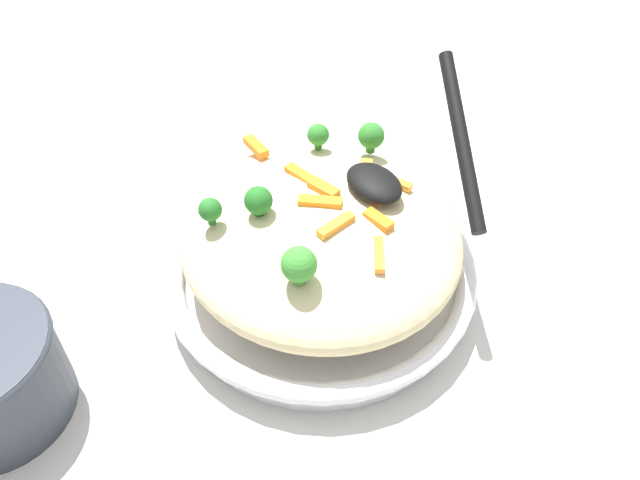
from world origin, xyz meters
The scene contains 19 objects.
ground_plane centered at (0.00, 0.00, 0.00)m, with size 2.40×2.40×0.00m, color beige.
serving_bowl centered at (0.00, 0.00, 0.02)m, with size 0.28×0.28×0.04m.
pasta_mound centered at (0.00, 0.00, 0.07)m, with size 0.25×0.24×0.07m, color beige.
carrot_piece_0 centered at (0.01, 0.07, 0.10)m, with size 0.03×0.01×0.01m, color orange.
carrot_piece_1 centered at (0.03, -0.01, 0.11)m, with size 0.03×0.01×0.01m, color orange.
carrot_piece_2 centered at (-0.10, 0.00, 0.10)m, with size 0.03×0.01×0.01m, color orange.
carrot_piece_3 centered at (-0.04, 0.01, 0.11)m, with size 0.03×0.01×0.01m, color orange.
carrot_piece_4 centered at (-0.01, 0.01, 0.11)m, with size 0.03×0.01×0.01m, color orange.
carrot_piece_5 centered at (0.04, 0.03, 0.11)m, with size 0.03×0.01×0.01m, color orange.
carrot_piece_6 centered at (0.00, 0.00, 0.11)m, with size 0.04×0.01×0.01m, color orange.
carrot_piece_7 centered at (-0.01, 0.06, 0.10)m, with size 0.04×0.01×0.01m, color orange.
carrot_piece_8 centered at (0.07, 0.01, 0.10)m, with size 0.04×0.01×0.01m, color orange.
carrot_piece_9 centered at (0.02, 0.05, 0.11)m, with size 0.03×0.01×0.01m, color orange.
broccoli_floret_0 centered at (-0.07, 0.05, 0.11)m, with size 0.02×0.02×0.03m.
broccoli_floret_1 centered at (-0.02, -0.05, 0.12)m, with size 0.02×0.02×0.03m.
broccoli_floret_2 centered at (0.06, -0.06, 0.12)m, with size 0.03×0.03×0.03m.
broccoli_floret_3 centered at (-0.04, 0.08, 0.12)m, with size 0.02×0.02×0.03m.
broccoli_floret_4 centered at (-0.04, -0.08, 0.11)m, with size 0.02×0.02×0.02m.
serving_spoon centered at (0.02, 0.07, 0.13)m, with size 0.13×0.12×0.09m.
Camera 1 is at (0.32, -0.23, 0.46)m, focal length 36.02 mm.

